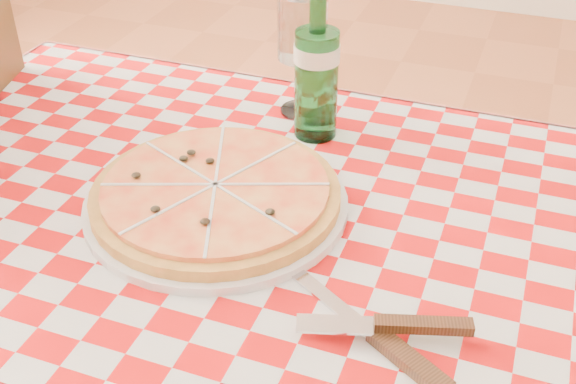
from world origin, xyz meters
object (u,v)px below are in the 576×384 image
at_px(dining_table, 286,328).
at_px(water_bottle, 317,61).
at_px(pizza_plate, 216,193).
at_px(wine_glass, 302,56).

xyz_separation_m(dining_table, water_bottle, (-0.07, 0.30, 0.22)).
xyz_separation_m(pizza_plate, water_bottle, (0.06, 0.22, 0.09)).
bearing_deg(water_bottle, dining_table, -77.69).
bearing_deg(wine_glass, water_bottle, -54.32).
bearing_deg(wine_glass, dining_table, -73.30).
height_order(water_bottle, wine_glass, water_bottle).
distance_m(pizza_plate, water_bottle, 0.25).
bearing_deg(water_bottle, wine_glass, 125.68).
xyz_separation_m(water_bottle, wine_glass, (-0.04, 0.06, -0.02)).
xyz_separation_m(dining_table, pizza_plate, (-0.12, 0.08, 0.12)).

